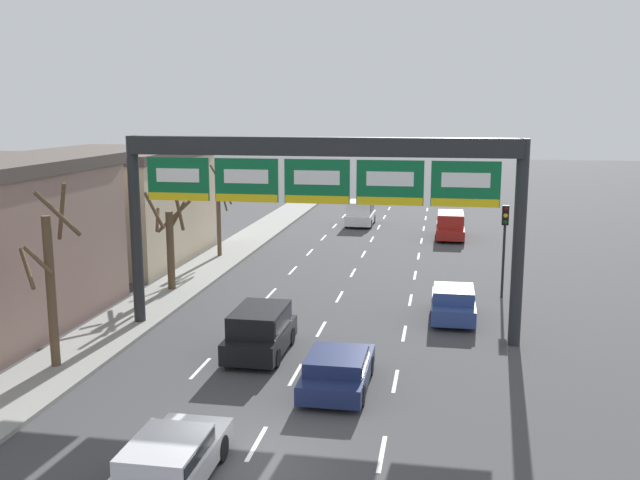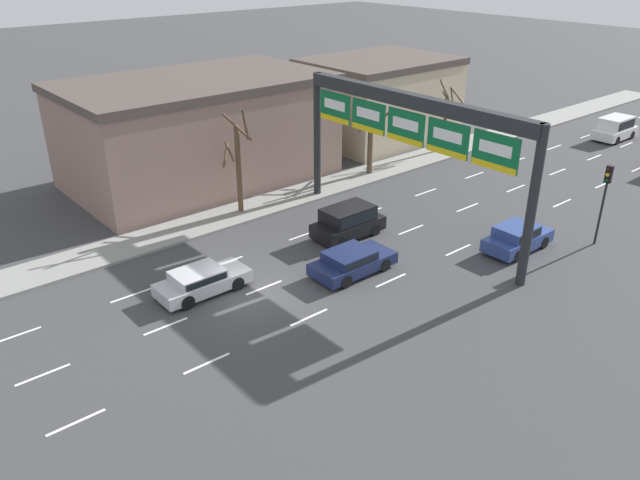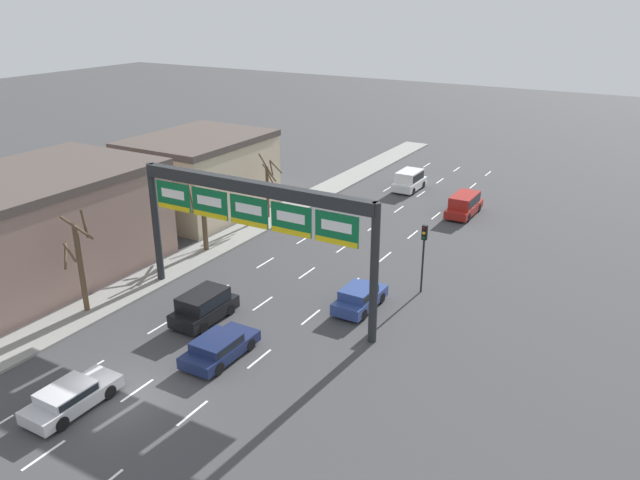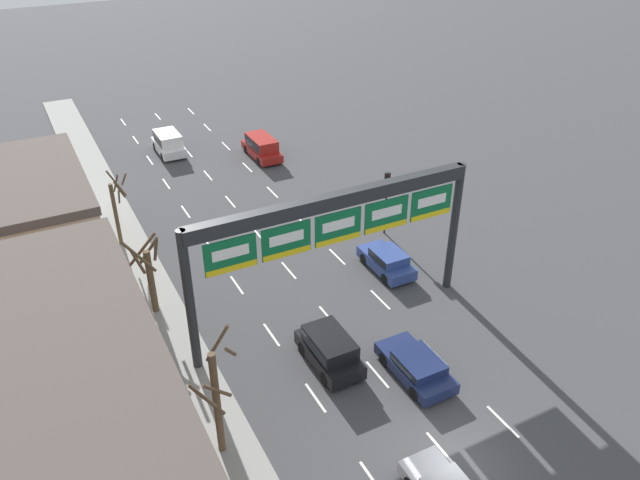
# 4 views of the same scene
# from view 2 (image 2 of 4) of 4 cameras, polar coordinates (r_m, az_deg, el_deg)

# --- Properties ---
(ground_plane) EXTENTS (220.00, 220.00, 0.00)m
(ground_plane) POSITION_cam_2_polar(r_m,az_deg,el_deg) (28.55, -6.78, -5.00)
(ground_plane) COLOR #3D3D3F
(sidewalk_left) EXTENTS (2.80, 110.00, 0.15)m
(sidewalk_left) POSITION_cam_2_polar(r_m,az_deg,el_deg) (34.79, -14.15, 0.37)
(sidewalk_left) COLOR gray
(sidewalk_left) RESTS_ON ground_plane
(lane_dashes) EXTENTS (6.72, 67.00, 0.01)m
(lane_dashes) POSITION_cam_2_polar(r_m,az_deg,el_deg) (36.77, 10.94, 1.97)
(lane_dashes) COLOR white
(lane_dashes) RESTS_ON ground_plane
(sign_gantry) EXTENTS (15.25, 0.70, 7.63)m
(sign_gantry) POSITION_cam_2_polar(r_m,az_deg,el_deg) (32.47, 8.20, 10.45)
(sign_gantry) COLOR #232628
(sign_gantry) RESTS_ON ground_plane
(building_near) EXTENTS (10.13, 16.71, 6.71)m
(building_near) POSITION_cam_2_polar(r_m,az_deg,el_deg) (42.09, -11.06, 9.86)
(building_near) COLOR gray
(building_near) RESTS_ON ground_plane
(building_far) EXTENTS (8.60, 11.14, 6.36)m
(building_far) POSITION_cam_2_polar(r_m,az_deg,el_deg) (50.94, 5.40, 12.72)
(building_far) COLOR #C6B293
(building_far) RESTS_ON ground_plane
(suv_white) EXTENTS (1.97, 4.09, 1.83)m
(suv_white) POSITION_cam_2_polar(r_m,az_deg,el_deg) (56.17, 25.39, 9.31)
(suv_white) COLOR silver
(suv_white) RESTS_ON ground_plane
(car_blue) EXTENTS (1.81, 3.98, 1.39)m
(car_blue) POSITION_cam_2_polar(r_m,az_deg,el_deg) (33.63, 17.57, 0.28)
(car_blue) COLOR navy
(car_blue) RESTS_ON ground_plane
(car_silver) EXTENTS (1.83, 4.28, 1.20)m
(car_silver) POSITION_cam_2_polar(r_m,az_deg,el_deg) (28.70, -10.81, -3.62)
(car_silver) COLOR #B7B7BC
(car_silver) RESTS_ON ground_plane
(car_navy) EXTENTS (1.98, 4.24, 1.21)m
(car_navy) POSITION_cam_2_polar(r_m,az_deg,el_deg) (29.90, 2.91, -1.91)
(car_navy) COLOR #19234C
(car_navy) RESTS_ON ground_plane
(suv_black) EXTENTS (1.92, 3.97, 1.70)m
(suv_black) POSITION_cam_2_polar(r_m,az_deg,el_deg) (33.52, 2.58, 1.81)
(suv_black) COLOR black
(suv_black) RESTS_ON ground_plane
(traffic_light_near_gantry) EXTENTS (0.30, 0.35, 4.33)m
(traffic_light_near_gantry) POSITION_cam_2_polar(r_m,az_deg,el_deg) (34.97, 24.66, 4.28)
(traffic_light_near_gantry) COLOR black
(traffic_light_near_gantry) RESTS_ON ground_plane
(tree_bare_closest) EXTENTS (1.98, 2.16, 4.66)m
(tree_bare_closest) POSITION_cam_2_polar(r_m,az_deg,el_deg) (42.49, 4.66, 9.32)
(tree_bare_closest) COLOR brown
(tree_bare_closest) RESTS_ON sidewalk_left
(tree_bare_second) EXTENTS (2.14, 1.89, 6.21)m
(tree_bare_second) POSITION_cam_2_polar(r_m,az_deg,el_deg) (35.94, -7.51, 7.05)
(tree_bare_second) COLOR brown
(tree_bare_second) RESTS_ON sidewalk_left
(tree_bare_third) EXTENTS (1.17, 1.77, 5.39)m
(tree_bare_third) POSITION_cam_2_polar(r_m,az_deg,el_deg) (48.08, 11.50, 11.10)
(tree_bare_third) COLOR brown
(tree_bare_third) RESTS_ON sidewalk_left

